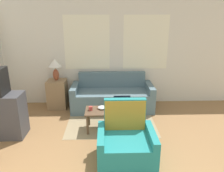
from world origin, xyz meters
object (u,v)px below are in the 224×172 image
table_lamp (55,66)px  snack_bowl (102,107)px  laptop (122,106)px  cup_navy (91,108)px  couch (112,97)px  coffee_table (112,113)px  armchair (126,144)px

table_lamp → snack_bowl: size_ratio=3.03×
table_lamp → laptop: bearing=-36.6°
table_lamp → cup_navy: table_lamp is taller
couch → table_lamp: bearing=175.9°
couch → cup_navy: (-0.46, -1.07, 0.18)m
couch → coffee_table: 1.08m
table_lamp → coffee_table: (1.29, -1.17, -0.68)m
table_lamp → coffee_table: 1.87m
laptop → snack_bowl: bearing=177.1°
table_lamp → cup_navy: 1.58m
couch → cup_navy: bearing=-113.2°
couch → snack_bowl: size_ratio=11.29×
coffee_table → snack_bowl: snack_bowl is taller
couch → laptop: (0.16, -1.02, 0.20)m
armchair → table_lamp: size_ratio=1.78×
couch → armchair: armchair is taller
couch → coffee_table: size_ratio=1.89×
couch → cup_navy: couch is taller
couch → laptop: size_ratio=5.75×
laptop → cup_navy: laptop is taller
snack_bowl → armchair: bearing=-69.6°
cup_navy → coffee_table: bearing=-1.3°
armchair → cup_navy: 1.15m
snack_bowl → couch: bearing=76.8°
couch → armchair: size_ratio=2.09×
cup_navy → armchair: bearing=-58.0°
laptop → armchair: bearing=-91.0°
armchair → table_lamp: (-1.49, 2.13, 0.78)m
laptop → couch: bearing=99.1°
armchair → snack_bowl: 1.11m
coffee_table → snack_bowl: 0.21m
armchair → table_lamp: table_lamp is taller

